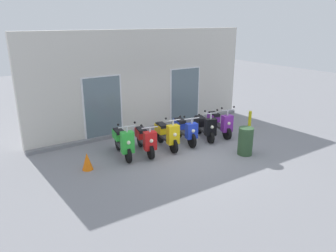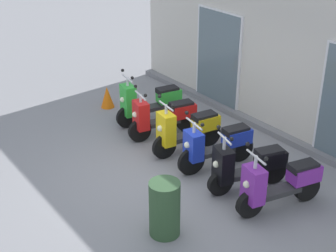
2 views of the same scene
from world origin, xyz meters
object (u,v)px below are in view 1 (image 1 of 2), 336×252
object	(u,v)px
scooter_purple	(220,123)
trash_bin	(245,141)
scooter_green	(123,141)
scooter_yellow	(167,134)
scooter_blue	(185,129)
curb_bollard	(250,120)
traffic_cone	(87,161)
scooter_black	(205,126)
scooter_red	(145,139)

from	to	relation	value
scooter_purple	trash_bin	bearing A→B (deg)	-107.43
scooter_green	scooter_yellow	size ratio (longest dim) A/B	1.04
scooter_blue	curb_bollard	size ratio (longest dim) A/B	2.29
scooter_green	curb_bollard	distance (m)	5.49
scooter_blue	trash_bin	distance (m)	2.17
curb_bollard	trash_bin	distance (m)	2.80
scooter_blue	curb_bollard	world-z (taller)	scooter_blue
scooter_yellow	curb_bollard	size ratio (longest dim) A/B	2.21
traffic_cone	trash_bin	distance (m)	4.96
scooter_green	scooter_black	world-z (taller)	scooter_green
traffic_cone	scooter_green	bearing A→B (deg)	13.19
curb_bollard	trash_bin	bearing A→B (deg)	-139.84
scooter_yellow	curb_bollard	distance (m)	3.94
scooter_green	scooter_black	bearing A→B (deg)	-2.77
scooter_black	scooter_purple	size ratio (longest dim) A/B	0.94
scooter_blue	scooter_yellow	bearing A→B (deg)	-174.38
scooter_yellow	scooter_blue	xyz separation A→B (m)	(0.81, 0.08, -0.01)
scooter_green	scooter_purple	size ratio (longest dim) A/B	1.02
scooter_blue	curb_bollard	distance (m)	3.14
scooter_blue	trash_bin	size ratio (longest dim) A/B	1.78
scooter_black	scooter_yellow	bearing A→B (deg)	-179.39
scooter_red	scooter_yellow	world-z (taller)	scooter_yellow
scooter_black	curb_bollard	distance (m)	2.28
scooter_black	scooter_blue	bearing A→B (deg)	175.88
scooter_purple	trash_bin	distance (m)	1.95
scooter_green	scooter_blue	world-z (taller)	scooter_green
scooter_green	scooter_red	bearing A→B (deg)	-11.09
scooter_purple	curb_bollard	size ratio (longest dim) A/B	2.26
scooter_yellow	scooter_purple	world-z (taller)	scooter_yellow
scooter_red	curb_bollard	bearing A→B (deg)	-0.87
scooter_green	traffic_cone	size ratio (longest dim) A/B	3.10
scooter_red	trash_bin	bearing A→B (deg)	-35.55
scooter_yellow	traffic_cone	bearing A→B (deg)	-177.35
scooter_blue	scooter_purple	size ratio (longest dim) A/B	1.01
scooter_red	traffic_cone	world-z (taller)	scooter_red
scooter_red	scooter_black	world-z (taller)	scooter_black
traffic_cone	curb_bollard	bearing A→B (deg)	0.76
scooter_purple	trash_bin	size ratio (longest dim) A/B	1.76
scooter_black	scooter_purple	xyz separation A→B (m)	(0.72, -0.00, 0.01)
scooter_red	scooter_black	distance (m)	2.48
trash_bin	scooter_blue	bearing A→B (deg)	117.39
scooter_red	scooter_yellow	xyz separation A→B (m)	(0.82, -0.03, 0.04)
scooter_yellow	traffic_cone	xyz separation A→B (m)	(-2.85, -0.13, -0.24)
scooter_green	scooter_blue	size ratio (longest dim) A/B	1.00
trash_bin	scooter_green	bearing A→B (deg)	148.95
scooter_blue	scooter_black	distance (m)	0.86
scooter_red	scooter_purple	xyz separation A→B (m)	(3.21, -0.01, 0.01)
scooter_green	scooter_black	distance (m)	3.22
scooter_green	trash_bin	size ratio (longest dim) A/B	1.79
curb_bollard	traffic_cone	size ratio (longest dim) A/B	1.35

